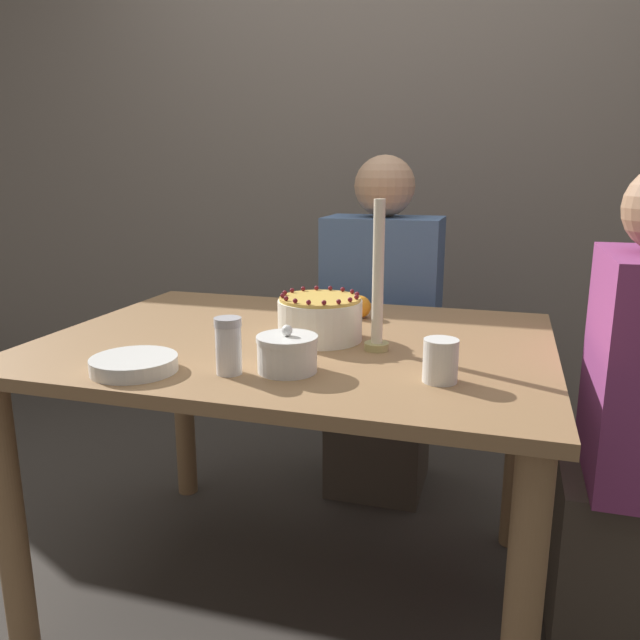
# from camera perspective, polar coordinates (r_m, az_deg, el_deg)

# --- Properties ---
(ground_plane) EXTENTS (12.00, 12.00, 0.00)m
(ground_plane) POSITION_cam_1_polar(r_m,az_deg,el_deg) (1.94, -1.94, -23.43)
(ground_plane) COLOR #3D3833
(wall_behind) EXTENTS (8.00, 0.05, 2.60)m
(wall_behind) POSITION_cam_1_polar(r_m,az_deg,el_deg) (2.91, 7.05, 16.16)
(wall_behind) COLOR slate
(wall_behind) RESTS_ON ground_plane
(dining_table) EXTENTS (1.27, 0.95, 0.74)m
(dining_table) POSITION_cam_1_polar(r_m,az_deg,el_deg) (1.64, -2.12, -5.68)
(dining_table) COLOR #936D47
(dining_table) RESTS_ON ground_plane
(cake) EXTENTS (0.21, 0.21, 0.12)m
(cake) POSITION_cam_1_polar(r_m,az_deg,el_deg) (1.58, 0.00, 0.14)
(cake) COLOR white
(cake) RESTS_ON dining_table
(sugar_bowl) EXTENTS (0.13, 0.13, 0.10)m
(sugar_bowl) POSITION_cam_1_polar(r_m,az_deg,el_deg) (1.33, -3.01, -3.06)
(sugar_bowl) COLOR white
(sugar_bowl) RESTS_ON dining_table
(sugar_shaker) EXTENTS (0.06, 0.06, 0.12)m
(sugar_shaker) POSITION_cam_1_polar(r_m,az_deg,el_deg) (1.32, -8.36, -2.33)
(sugar_shaker) COLOR white
(sugar_shaker) RESTS_ON dining_table
(plate_stack) EXTENTS (0.19, 0.19, 0.03)m
(plate_stack) POSITION_cam_1_polar(r_m,az_deg,el_deg) (1.40, -16.64, -3.89)
(plate_stack) COLOR white
(plate_stack) RESTS_ON dining_table
(candle) EXTENTS (0.06, 0.06, 0.36)m
(candle) POSITION_cam_1_polar(r_m,az_deg,el_deg) (1.47, 5.31, 2.93)
(candle) COLOR tan
(candle) RESTS_ON dining_table
(cup) EXTENTS (0.07, 0.07, 0.09)m
(cup) POSITION_cam_1_polar(r_m,az_deg,el_deg) (1.29, 10.96, -3.66)
(cup) COLOR white
(cup) RESTS_ON dining_table
(orange_fruit_0) EXTENTS (0.07, 0.07, 0.07)m
(orange_fruit_0) POSITION_cam_1_polar(r_m,az_deg,el_deg) (1.82, 3.65, 1.21)
(orange_fruit_0) COLOR orange
(orange_fruit_0) RESTS_ON dining_table
(person_man_blue_shirt) EXTENTS (0.40, 0.34, 1.21)m
(person_man_blue_shirt) POSITION_cam_1_polar(r_m,az_deg,el_deg) (2.27, 5.59, -2.76)
(person_man_blue_shirt) COLOR #473D33
(person_man_blue_shirt) RESTS_ON ground_plane
(person_woman_floral) EXTENTS (0.34, 0.40, 1.18)m
(person_woman_floral) POSITION_cam_1_polar(r_m,az_deg,el_deg) (1.69, 27.10, -10.69)
(person_woman_floral) COLOR #473D33
(person_woman_floral) RESTS_ON ground_plane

